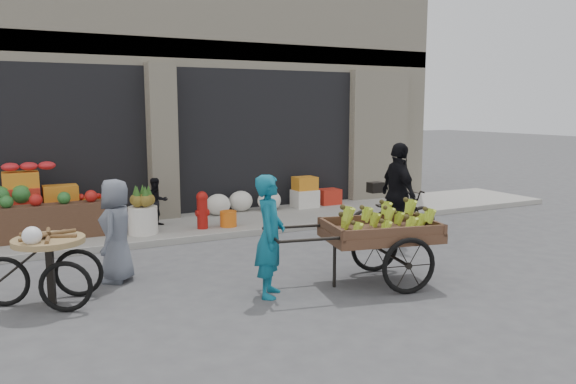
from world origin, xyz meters
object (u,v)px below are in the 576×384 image
fire_hydrant (202,209)px  tricycle_cart (49,260)px  pineapple_bin (143,220)px  banana_cart (377,228)px  cyclist (398,194)px  vendor_woman (270,236)px  bicycle (393,215)px  orange_bucket (228,219)px  seated_person (157,202)px  vendor_grey (116,231)px

fire_hydrant → tricycle_cart: bearing=-135.4°
pineapple_bin → banana_cart: bearing=-60.2°
banana_cart → cyclist: size_ratio=1.49×
fire_hydrant → vendor_woman: vendor_woman is taller
banana_cart → bicycle: banana_cart is taller
orange_bucket → bicycle: size_ratio=0.19×
orange_bucket → tricycle_cart: (-3.36, -2.77, 0.30)m
orange_bucket → seated_person: size_ratio=0.34×
tricycle_cart → bicycle: 5.93m
seated_person → tricycle_cart: 4.09m
bicycle → vendor_grey: bearing=103.8°
fire_hydrant → tricycle_cart: tricycle_cart is taller
banana_cart → seated_person: bearing=123.7°
cyclist → orange_bucket: bearing=55.9°
vendor_woman → banana_cart: bearing=-63.8°
banana_cart → bicycle: size_ratio=1.55×
seated_person → banana_cart: bearing=-77.7°
banana_cart → vendor_woman: bearing=-175.8°
seated_person → fire_hydrant: bearing=-52.9°
fire_hydrant → banana_cart: size_ratio=0.27×
vendor_grey → cyclist: bearing=116.3°
pineapple_bin → vendor_grey: 2.44m
orange_bucket → bicycle: 3.11m
fire_hydrant → cyclist: cyclist is taller
banana_cart → bicycle: bearing=59.3°
banana_cart → fire_hydrant: bearing=118.0°
fire_hydrant → seated_person: seated_person is taller
tricycle_cart → bicycle: tricycle_cart is taller
pineapple_bin → tricycle_cart: tricycle_cart is taller
pineapple_bin → vendor_woman: (0.77, -3.77, 0.41)m
fire_hydrant → vendor_grey: 2.95m
cyclist → tricycle_cart: bearing=105.5°
pineapple_bin → cyclist: (3.90, -2.34, 0.53)m
seated_person → vendor_grey: 3.12m
vendor_grey → fire_hydrant: bearing=165.8°
banana_cart → tricycle_cart: size_ratio=1.84×
seated_person → bicycle: seated_person is taller
fire_hydrant → tricycle_cart: 4.01m
vendor_grey → bicycle: bearing=121.0°
orange_bucket → cyclist: (2.30, -2.24, 0.63)m
vendor_grey → cyclist: 4.75m
fire_hydrant → bicycle: size_ratio=0.41×
banana_cart → vendor_woman: vendor_woman is taller
banana_cart → tricycle_cart: banana_cart is taller
cyclist → vendor_grey: bearing=99.2°
seated_person → bicycle: bearing=-44.5°
tricycle_cart → pineapple_bin: bearing=79.6°
fire_hydrant → vendor_grey: (-1.95, -2.21, 0.21)m
banana_cart → cyclist: (1.63, 1.62, 0.13)m
orange_bucket → vendor_grey: vendor_grey is taller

